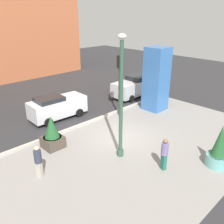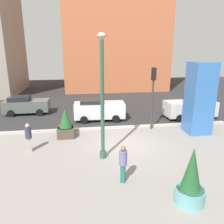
{
  "view_description": "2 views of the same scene",
  "coord_description": "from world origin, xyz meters",
  "px_view_note": "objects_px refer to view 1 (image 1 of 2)",
  "views": [
    {
      "loc": [
        -10.24,
        -9.77,
        7.63
      ],
      "look_at": [
        -0.05,
        0.67,
        1.6
      ],
      "focal_mm": 39.63,
      "sensor_mm": 36.0,
      "label": 1
    },
    {
      "loc": [
        -2.63,
        -12.56,
        5.79
      ],
      "look_at": [
        -0.7,
        0.64,
        2.04
      ],
      "focal_mm": 34.98,
      "sensor_mm": 36.0,
      "label": 2
    }
  ],
  "objects_px": {
    "art_pillar_blue": "(156,79)",
    "pedestrian_crossing": "(164,153)",
    "potted_plant_near_left": "(219,150)",
    "traffic_light_corner": "(119,76)",
    "pedestrian_on_sidewalk": "(38,160)",
    "lamp_post": "(121,102)",
    "car_passing_lane": "(134,86)",
    "car_intersection": "(57,107)",
    "potted_plant_by_pillar": "(52,134)"
  },
  "relations": [
    {
      "from": "potted_plant_by_pillar",
      "to": "traffic_light_corner",
      "type": "relative_size",
      "value": 0.44
    },
    {
      "from": "lamp_post",
      "to": "potted_plant_by_pillar",
      "type": "distance_m",
      "value": 4.73
    },
    {
      "from": "potted_plant_by_pillar",
      "to": "car_intersection",
      "type": "height_order",
      "value": "potted_plant_by_pillar"
    },
    {
      "from": "lamp_post",
      "to": "car_intersection",
      "type": "bearing_deg",
      "value": 86.82
    },
    {
      "from": "potted_plant_by_pillar",
      "to": "pedestrian_crossing",
      "type": "xyz_separation_m",
      "value": [
        2.87,
        -5.91,
        0.11
      ]
    },
    {
      "from": "potted_plant_near_left",
      "to": "traffic_light_corner",
      "type": "xyz_separation_m",
      "value": [
        1.18,
        8.35,
        2.19
      ]
    },
    {
      "from": "lamp_post",
      "to": "car_intersection",
      "type": "relative_size",
      "value": 1.54
    },
    {
      "from": "potted_plant_by_pillar",
      "to": "car_intersection",
      "type": "xyz_separation_m",
      "value": [
        2.6,
        3.5,
        0.06
      ]
    },
    {
      "from": "car_passing_lane",
      "to": "traffic_light_corner",
      "type": "bearing_deg",
      "value": -152.65
    },
    {
      "from": "potted_plant_by_pillar",
      "to": "car_passing_lane",
      "type": "distance_m",
      "value": 11.08
    },
    {
      "from": "pedestrian_crossing",
      "to": "lamp_post",
      "type": "bearing_deg",
      "value": 105.01
    },
    {
      "from": "potted_plant_near_left",
      "to": "car_passing_lane",
      "type": "bearing_deg",
      "value": 62.53
    },
    {
      "from": "potted_plant_by_pillar",
      "to": "car_passing_lane",
      "type": "bearing_deg",
      "value": 15.27
    },
    {
      "from": "potted_plant_near_left",
      "to": "car_intersection",
      "type": "relative_size",
      "value": 0.54
    },
    {
      "from": "art_pillar_blue",
      "to": "car_passing_lane",
      "type": "relative_size",
      "value": 1.14
    },
    {
      "from": "car_intersection",
      "to": "potted_plant_by_pillar",
      "type": "bearing_deg",
      "value": -126.58
    },
    {
      "from": "potted_plant_near_left",
      "to": "pedestrian_crossing",
      "type": "distance_m",
      "value": 2.91
    },
    {
      "from": "art_pillar_blue",
      "to": "pedestrian_crossing",
      "type": "distance_m",
      "value": 8.64
    },
    {
      "from": "potted_plant_near_left",
      "to": "car_passing_lane",
      "type": "relative_size",
      "value": 0.53
    },
    {
      "from": "car_intersection",
      "to": "potted_plant_near_left",
      "type": "bearing_deg",
      "value": -77.0
    },
    {
      "from": "lamp_post",
      "to": "traffic_light_corner",
      "type": "height_order",
      "value": "lamp_post"
    },
    {
      "from": "pedestrian_on_sidewalk",
      "to": "pedestrian_crossing",
      "type": "relative_size",
      "value": 0.98
    },
    {
      "from": "traffic_light_corner",
      "to": "car_intersection",
      "type": "height_order",
      "value": "traffic_light_corner"
    },
    {
      "from": "lamp_post",
      "to": "car_passing_lane",
      "type": "xyz_separation_m",
      "value": [
        8.47,
        6.38,
        -2.26
      ]
    },
    {
      "from": "traffic_light_corner",
      "to": "car_intersection",
      "type": "distance_m",
      "value": 5.19
    },
    {
      "from": "car_passing_lane",
      "to": "pedestrian_crossing",
      "type": "bearing_deg",
      "value": -131.53
    },
    {
      "from": "lamp_post",
      "to": "potted_plant_by_pillar",
      "type": "relative_size",
      "value": 3.28
    },
    {
      "from": "pedestrian_on_sidewalk",
      "to": "car_intersection",
      "type": "bearing_deg",
      "value": 50.25
    },
    {
      "from": "art_pillar_blue",
      "to": "lamp_post",
      "type": "bearing_deg",
      "value": -157.39
    },
    {
      "from": "art_pillar_blue",
      "to": "car_passing_lane",
      "type": "xyz_separation_m",
      "value": [
        1.28,
        3.38,
        -1.56
      ]
    },
    {
      "from": "car_intersection",
      "to": "pedestrian_crossing",
      "type": "bearing_deg",
      "value": -88.37
    },
    {
      "from": "lamp_post",
      "to": "car_intersection",
      "type": "xyz_separation_m",
      "value": [
        0.39,
        6.97,
        -2.29
      ]
    },
    {
      "from": "potted_plant_near_left",
      "to": "traffic_light_corner",
      "type": "bearing_deg",
      "value": 81.93
    },
    {
      "from": "art_pillar_blue",
      "to": "potted_plant_by_pillar",
      "type": "distance_m",
      "value": 9.56
    },
    {
      "from": "lamp_post",
      "to": "potted_plant_near_left",
      "type": "xyz_separation_m",
      "value": [
        2.97,
        -4.21,
        -2.29
      ]
    },
    {
      "from": "art_pillar_blue",
      "to": "potted_plant_near_left",
      "type": "relative_size",
      "value": 2.16
    },
    {
      "from": "potted_plant_near_left",
      "to": "traffic_light_corner",
      "type": "height_order",
      "value": "traffic_light_corner"
    },
    {
      "from": "pedestrian_on_sidewalk",
      "to": "lamp_post",
      "type": "bearing_deg",
      "value": -18.63
    },
    {
      "from": "art_pillar_blue",
      "to": "pedestrian_on_sidewalk",
      "type": "xyz_separation_m",
      "value": [
        -11.42,
        -1.57,
        -1.56
      ]
    },
    {
      "from": "lamp_post",
      "to": "art_pillar_blue",
      "type": "height_order",
      "value": "lamp_post"
    },
    {
      "from": "art_pillar_blue",
      "to": "pedestrian_crossing",
      "type": "xyz_separation_m",
      "value": [
        -6.54,
        -5.44,
        -1.54
      ]
    },
    {
      "from": "potted_plant_near_left",
      "to": "pedestrian_on_sidewalk",
      "type": "relative_size",
      "value": 1.35
    },
    {
      "from": "potted_plant_near_left",
      "to": "pedestrian_on_sidewalk",
      "type": "xyz_separation_m",
      "value": [
        -7.19,
        5.63,
        0.03
      ]
    },
    {
      "from": "potted_plant_by_pillar",
      "to": "pedestrian_on_sidewalk",
      "type": "relative_size",
      "value": 1.16
    },
    {
      "from": "potted_plant_near_left",
      "to": "pedestrian_crossing",
      "type": "xyz_separation_m",
      "value": [
        -2.31,
        1.77,
        0.05
      ]
    },
    {
      "from": "car_passing_lane",
      "to": "pedestrian_on_sidewalk",
      "type": "height_order",
      "value": "car_passing_lane"
    },
    {
      "from": "lamp_post",
      "to": "art_pillar_blue",
      "type": "distance_m",
      "value": 7.83
    },
    {
      "from": "potted_plant_by_pillar",
      "to": "car_intersection",
      "type": "bearing_deg",
      "value": 53.42
    },
    {
      "from": "car_intersection",
      "to": "pedestrian_on_sidewalk",
      "type": "distance_m",
      "value": 7.21
    },
    {
      "from": "lamp_post",
      "to": "traffic_light_corner",
      "type": "bearing_deg",
      "value": 44.96
    }
  ]
}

